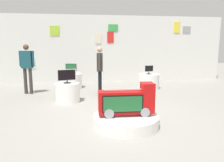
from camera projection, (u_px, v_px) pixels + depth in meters
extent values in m
plane|color=gray|center=(119.00, 118.00, 5.25)|extent=(30.00, 30.00, 0.00)
cube|color=silver|center=(100.00, 49.00, 10.31)|extent=(12.40, 0.10, 3.19)
cube|color=green|center=(113.00, 28.00, 10.16)|extent=(0.47, 0.02, 0.33)
cube|color=yellow|center=(177.00, 27.00, 10.58)|extent=(0.31, 0.02, 0.54)
cube|color=#9ECC33|center=(55.00, 31.00, 9.82)|extent=(0.44, 0.02, 0.44)
cube|color=red|center=(110.00, 37.00, 10.21)|extent=(0.31, 0.02, 0.53)
cube|color=beige|center=(98.00, 39.00, 10.15)|extent=(0.32, 0.02, 0.44)
cube|color=white|center=(31.00, 64.00, 9.92)|extent=(0.44, 0.02, 0.47)
cube|color=gray|center=(187.00, 30.00, 10.66)|extent=(0.40, 0.02, 0.32)
cylinder|color=white|center=(126.00, 120.00, 4.71)|extent=(1.44, 1.44, 0.25)
cylinder|color=gray|center=(108.00, 111.00, 4.63)|extent=(0.22, 0.39, 0.20)
cylinder|color=gray|center=(143.00, 110.00, 4.71)|extent=(0.22, 0.39, 0.20)
cube|color=#B70F0F|center=(126.00, 102.00, 4.64)|extent=(1.22, 0.36, 0.49)
cube|color=#B70F0F|center=(148.00, 87.00, 4.63)|extent=(0.28, 0.34, 0.17)
cube|color=black|center=(123.00, 104.00, 4.45)|extent=(0.86, 0.04, 0.37)
cube|color=#1E5B2D|center=(123.00, 104.00, 4.45)|extent=(0.82, 0.04, 0.33)
cube|color=#B2B2B7|center=(126.00, 90.00, 4.59)|extent=(0.97, 0.06, 0.02)
cylinder|color=white|center=(149.00, 81.00, 8.81)|extent=(0.85, 0.85, 0.60)
cylinder|color=black|center=(149.00, 74.00, 8.75)|extent=(0.21, 0.21, 0.02)
cylinder|color=black|center=(149.00, 73.00, 8.75)|extent=(0.04, 0.04, 0.09)
cube|color=silver|center=(149.00, 68.00, 8.72)|extent=(0.38, 0.08, 0.26)
cube|color=black|center=(149.00, 68.00, 8.70)|extent=(0.34, 0.05, 0.23)
cylinder|color=white|center=(72.00, 81.00, 8.91)|extent=(0.87, 0.87, 0.60)
cylinder|color=black|center=(71.00, 73.00, 8.86)|extent=(0.23, 0.23, 0.02)
cylinder|color=black|center=(71.00, 72.00, 8.85)|extent=(0.04, 0.04, 0.09)
cube|color=black|center=(71.00, 67.00, 8.82)|extent=(0.45, 0.08, 0.31)
cube|color=#1E5B2D|center=(71.00, 67.00, 8.80)|extent=(0.41, 0.05, 0.28)
cylinder|color=white|center=(68.00, 92.00, 6.70)|extent=(0.76, 0.76, 0.60)
cylinder|color=black|center=(67.00, 83.00, 6.65)|extent=(0.23, 0.23, 0.02)
cylinder|color=black|center=(67.00, 81.00, 6.64)|extent=(0.04, 0.04, 0.06)
cube|color=silver|center=(67.00, 75.00, 6.61)|extent=(0.57, 0.19, 0.35)
cube|color=black|center=(67.00, 75.00, 6.59)|extent=(0.52, 0.16, 0.32)
cylinder|color=#38332D|center=(31.00, 81.00, 7.81)|extent=(0.12, 0.12, 0.95)
cylinder|color=#38332D|center=(26.00, 81.00, 7.82)|extent=(0.12, 0.12, 0.95)
cube|color=#194751|center=(27.00, 60.00, 7.68)|extent=(0.41, 0.27, 0.63)
sphere|color=brown|center=(26.00, 47.00, 7.61)|extent=(0.20, 0.20, 0.20)
cylinder|color=#194751|center=(33.00, 59.00, 7.66)|extent=(0.08, 0.08, 0.57)
cylinder|color=#194751|center=(20.00, 59.00, 7.69)|extent=(0.08, 0.08, 0.57)
cylinder|color=black|center=(100.00, 83.00, 7.62)|extent=(0.12, 0.12, 0.86)
cylinder|color=black|center=(100.00, 82.00, 7.81)|extent=(0.12, 0.12, 0.86)
cube|color=#38332D|center=(100.00, 62.00, 7.59)|extent=(0.25, 0.40, 0.64)
sphere|color=tan|center=(100.00, 49.00, 7.51)|extent=(0.20, 0.20, 0.20)
cylinder|color=#38332D|center=(99.00, 62.00, 7.35)|extent=(0.08, 0.08, 0.58)
cylinder|color=#38332D|center=(100.00, 61.00, 7.82)|extent=(0.08, 0.08, 0.58)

